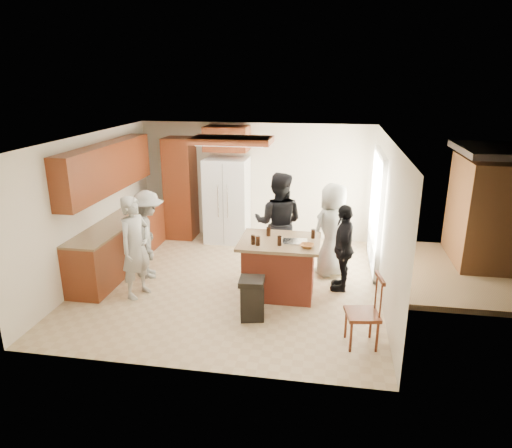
% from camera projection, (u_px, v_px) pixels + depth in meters
% --- Properties ---
extents(room_shell, '(8.00, 5.20, 5.00)m').
position_uv_depth(room_shell, '(478.00, 220.00, 8.51)').
color(room_shell, tan).
rests_on(room_shell, ground).
extents(person_front_left, '(0.63, 0.72, 1.67)m').
position_uv_depth(person_front_left, '(136.00, 247.00, 7.24)').
color(person_front_left, '#9B9A93').
rests_on(person_front_left, ground).
extents(person_behind_left, '(0.93, 0.61, 1.85)m').
position_uv_depth(person_behind_left, '(278.00, 223.00, 8.15)').
color(person_behind_left, black).
rests_on(person_behind_left, ground).
extents(person_behind_right, '(0.98, 0.91, 1.68)m').
position_uv_depth(person_behind_right, '(333.00, 230.00, 8.03)').
color(person_behind_right, '#979890').
rests_on(person_behind_right, ground).
extents(person_side_right, '(0.50, 0.89, 1.47)m').
position_uv_depth(person_side_right, '(343.00, 248.00, 7.50)').
color(person_side_right, black).
rests_on(person_side_right, ground).
extents(person_counter, '(0.82, 1.11, 1.56)m').
position_uv_depth(person_counter, '(148.00, 235.00, 7.98)').
color(person_counter, gray).
rests_on(person_counter, ground).
extents(left_cabinetry, '(0.64, 3.00, 2.30)m').
position_uv_depth(left_cabinetry, '(116.00, 217.00, 8.36)').
color(left_cabinetry, maroon).
rests_on(left_cabinetry, ground).
extents(back_wall_units, '(1.80, 0.60, 2.45)m').
position_uv_depth(back_wall_units, '(192.00, 176.00, 9.77)').
color(back_wall_units, maroon).
rests_on(back_wall_units, ground).
extents(refrigerator, '(0.90, 0.76, 1.80)m').
position_uv_depth(refrigerator, '(227.00, 200.00, 9.72)').
color(refrigerator, white).
rests_on(refrigerator, ground).
extents(kitchen_island, '(1.28, 1.03, 0.93)m').
position_uv_depth(kitchen_island, '(279.00, 267.00, 7.41)').
color(kitchen_island, '#AD422C').
rests_on(kitchen_island, ground).
extents(island_items, '(1.00, 0.60, 0.15)m').
position_uv_depth(island_items, '(289.00, 241.00, 7.12)').
color(island_items, silver).
rests_on(island_items, kitchen_island).
extents(trash_bin, '(0.41, 0.41, 0.63)m').
position_uv_depth(trash_bin, '(252.00, 298.00, 6.69)').
color(trash_bin, black).
rests_on(trash_bin, ground).
extents(spindle_chair, '(0.48, 0.48, 0.99)m').
position_uv_depth(spindle_chair, '(364.00, 314.00, 5.97)').
color(spindle_chair, maroon).
rests_on(spindle_chair, ground).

